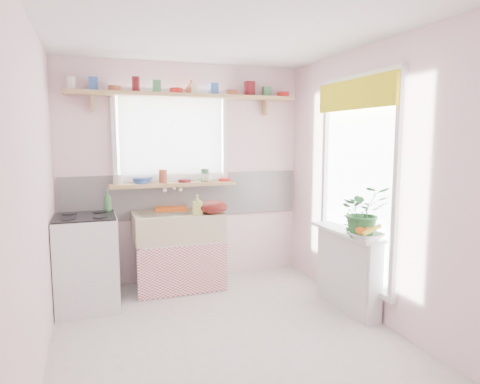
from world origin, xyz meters
name	(u,v)px	position (x,y,z in m)	size (l,w,h in m)	color
room	(262,166)	(0.66, 0.86, 1.37)	(3.20, 3.20, 3.20)	silver
sink_unit	(178,250)	(-0.15, 1.29, 0.43)	(0.95, 0.65, 1.11)	white
cooker	(87,262)	(-1.10, 1.05, 0.46)	(0.58, 0.58, 0.93)	white
radiator_ledge	(347,268)	(1.30, 0.20, 0.40)	(0.22, 0.95, 0.78)	white
windowsill	(174,184)	(-0.15, 1.48, 1.14)	(1.40, 0.22, 0.04)	tan
pine_shelf	(186,96)	(0.00, 1.47, 2.12)	(2.52, 0.24, 0.04)	tan
shelf_crockery	(182,89)	(-0.04, 1.47, 2.19)	(2.47, 0.11, 0.12)	silver
sill_crockery	(169,178)	(-0.20, 1.48, 1.21)	(1.35, 0.11, 0.12)	silver
dish_tray	(171,208)	(-0.19, 1.50, 0.87)	(0.35, 0.26, 0.04)	#FF5D16
colander	(213,207)	(0.20, 1.10, 0.92)	(0.32, 0.32, 0.15)	#601310
jade_plant	(364,212)	(1.25, -0.10, 1.01)	(0.42, 0.37, 0.47)	#27632C
fruit_bowl	(366,236)	(1.21, -0.20, 0.81)	(0.28, 0.28, 0.07)	silver
herb_pot	(349,223)	(1.21, 0.06, 0.88)	(0.11, 0.07, 0.20)	#28652D
soap_bottle_sink	(198,205)	(0.03, 1.10, 0.96)	(0.10, 0.10, 0.21)	#C1D55F
sill_cup	(207,178)	(0.22, 1.42, 1.21)	(0.12, 0.12, 0.10)	silver
sill_bowl	(142,180)	(-0.49, 1.54, 1.19)	(0.21, 0.21, 0.07)	#3252A2
shelf_vase	(191,87)	(0.08, 1.53, 2.22)	(0.15, 0.15, 0.16)	#B05C36
cooker_bottle	(107,201)	(-0.88, 1.25, 1.02)	(0.08, 0.08, 0.22)	#3D7B43
fruit	(366,230)	(1.22, -0.19, 0.87)	(0.20, 0.14, 0.10)	orange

